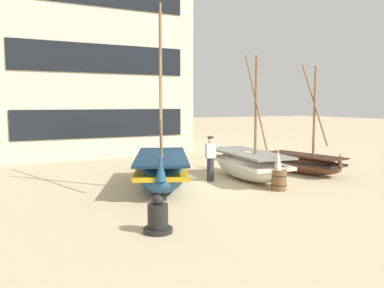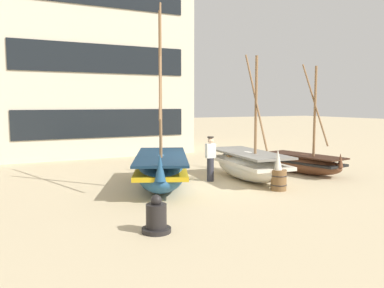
% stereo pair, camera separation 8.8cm
% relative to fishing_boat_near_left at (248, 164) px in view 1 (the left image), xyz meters
% --- Properties ---
extents(ground_plane, '(120.00, 120.00, 0.00)m').
position_rel_fishing_boat_near_left_xyz_m(ground_plane, '(-2.01, -0.21, -0.60)').
color(ground_plane, '#CCB78E').
extents(fishing_boat_near_left, '(1.98, 4.29, 4.74)m').
position_rel_fishing_boat_near_left_xyz_m(fishing_boat_near_left, '(0.00, 0.00, 0.00)').
color(fishing_boat_near_left, silver).
rests_on(fishing_boat_near_left, ground).
extents(fishing_boat_centre_large, '(3.43, 5.11, 6.45)m').
position_rel_fishing_boat_near_left_xyz_m(fishing_boat_centre_large, '(-3.48, 0.23, 0.04)').
color(fishing_boat_centre_large, '#23517A').
rests_on(fishing_boat_centre_large, ground).
extents(fishing_boat_far_right, '(1.75, 3.60, 4.51)m').
position_rel_fishing_boat_near_left_xyz_m(fishing_boat_far_right, '(2.88, 0.05, -0.14)').
color(fishing_boat_far_right, brown).
rests_on(fishing_boat_far_right, ground).
extents(fisherman_by_hull, '(0.38, 0.26, 1.68)m').
position_rel_fishing_boat_near_left_xyz_m(fisherman_by_hull, '(-1.41, 0.44, 0.23)').
color(fisherman_by_hull, '#33333D').
rests_on(fisherman_by_hull, ground).
extents(capstan_winch, '(0.67, 0.67, 0.86)m').
position_rel_fishing_boat_near_left_xyz_m(capstan_winch, '(-5.41, -4.16, -0.27)').
color(capstan_winch, black).
rests_on(capstan_winch, ground).
extents(wooden_barrel, '(0.56, 0.56, 0.70)m').
position_rel_fishing_boat_near_left_xyz_m(wooden_barrel, '(-0.14, -1.97, -0.25)').
color(wooden_barrel, brown).
rests_on(wooden_barrel, ground).
extents(harbor_building_main, '(11.19, 5.71, 10.43)m').
position_rel_fishing_boat_near_left_xyz_m(harbor_building_main, '(-3.40, 11.12, 4.62)').
color(harbor_building_main, beige).
rests_on(harbor_building_main, ground).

